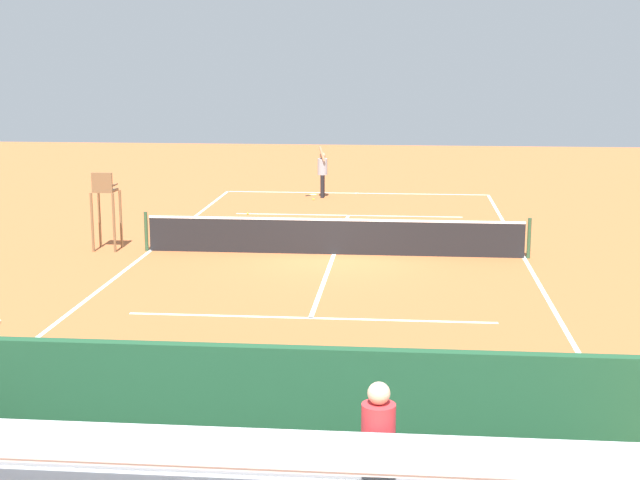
% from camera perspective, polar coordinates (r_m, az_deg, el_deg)
% --- Properties ---
extents(ground_plane, '(60.00, 60.00, 0.00)m').
position_cam_1_polar(ground_plane, '(24.50, 0.87, -0.90)').
color(ground_plane, '#BC6033').
extents(court_line_markings, '(10.10, 22.20, 0.01)m').
position_cam_1_polar(court_line_markings, '(24.54, 0.87, -0.87)').
color(court_line_markings, white).
rests_on(court_line_markings, ground).
extents(tennis_net, '(10.30, 0.10, 1.07)m').
position_cam_1_polar(tennis_net, '(24.40, 0.87, 0.25)').
color(tennis_net, black).
rests_on(tennis_net, ground).
extents(backdrop_wall, '(18.00, 0.16, 2.00)m').
position_cam_1_polar(backdrop_wall, '(10.90, -4.98, -11.53)').
color(backdrop_wall, '#1E4C2D').
rests_on(backdrop_wall, ground).
extents(umpire_chair, '(0.67, 0.67, 2.14)m').
position_cam_1_polar(umpire_chair, '(25.48, -13.18, 2.29)').
color(umpire_chair, brown).
rests_on(umpire_chair, ground).
extents(courtside_bench, '(1.80, 0.40, 0.93)m').
position_cam_1_polar(courtside_bench, '(11.59, 7.18, -12.50)').
color(courtside_bench, '#234C2D').
rests_on(courtside_bench, ground).
extents(equipment_bag, '(0.90, 0.36, 0.36)m').
position_cam_1_polar(equipment_bag, '(11.67, -0.47, -14.27)').
color(equipment_bag, black).
rests_on(equipment_bag, ground).
extents(tennis_player, '(0.36, 0.53, 1.93)m').
position_cam_1_polar(tennis_player, '(34.10, 0.16, 4.35)').
color(tennis_player, black).
rests_on(tennis_player, ground).
extents(tennis_racket, '(0.48, 0.54, 0.03)m').
position_cam_1_polar(tennis_racket, '(34.79, -0.46, 2.82)').
color(tennis_racket, black).
rests_on(tennis_racket, ground).
extents(tennis_ball_near, '(0.07, 0.07, 0.07)m').
position_cam_1_polar(tennis_ball_near, '(33.61, -0.40, 2.55)').
color(tennis_ball_near, '#CCDB33').
rests_on(tennis_ball_near, ground).
extents(tennis_ball_far, '(0.07, 0.07, 0.07)m').
position_cam_1_polar(tennis_ball_far, '(30.65, -4.51, 1.64)').
color(tennis_ball_far, '#CCDB33').
rests_on(tennis_ball_far, ground).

